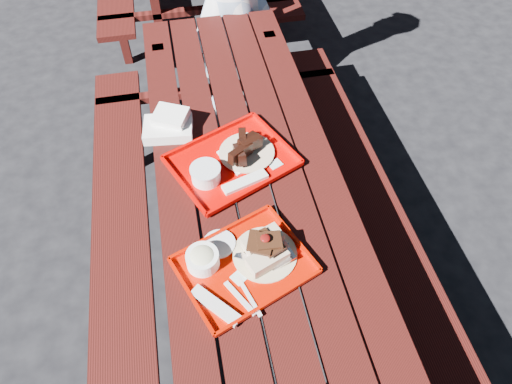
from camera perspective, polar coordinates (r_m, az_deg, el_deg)
The scene contains 5 objects.
ground at distance 2.46m, azimuth -0.71°, elevation -9.27°, with size 60.00×60.00×0.00m, color black.
picnic_table_near at distance 1.99m, azimuth -0.86°, elevation -1.35°, with size 1.41×2.40×0.75m.
near_tray at distance 1.57m, azimuth -1.89°, elevation -8.33°, with size 0.51×0.46×0.13m.
far_tray at distance 1.85m, azimuth -3.09°, elevation 3.81°, with size 0.57×0.52×0.08m.
white_cloth at distance 2.02m, azimuth -10.83°, elevation 8.20°, with size 0.22×0.20×0.08m.
Camera 1 is at (-0.21, -1.18, 2.14)m, focal length 32.00 mm.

